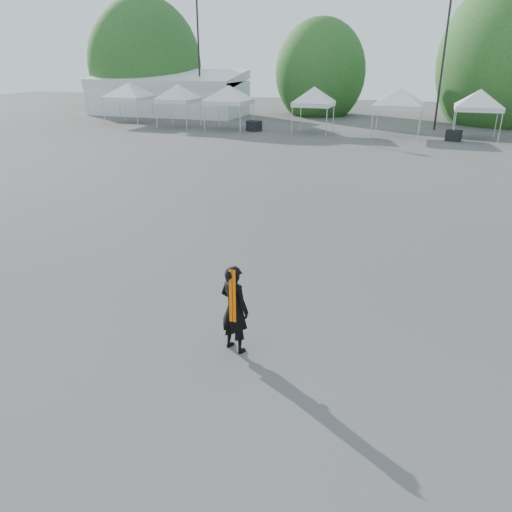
% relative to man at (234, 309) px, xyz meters
% --- Properties ---
extents(ground, '(120.00, 120.00, 0.00)m').
position_rel_man_xyz_m(ground, '(0.32, 2.57, -0.89)').
color(ground, '#474442').
rests_on(ground, ground).
extents(marquee, '(15.00, 6.25, 4.23)m').
position_rel_man_xyz_m(marquee, '(-21.68, 37.57, 1.08)').
color(marquee, silver).
rests_on(marquee, ground).
extents(light_pole_west, '(0.60, 0.25, 10.30)m').
position_rel_man_xyz_m(light_pole_west, '(-17.68, 36.57, 4.88)').
color(light_pole_west, black).
rests_on(light_pole_west, ground).
extents(light_pole_east, '(0.60, 0.25, 9.80)m').
position_rel_man_xyz_m(light_pole_east, '(3.32, 34.57, 4.63)').
color(light_pole_east, black).
rests_on(light_pole_east, ground).
extents(tree_far_w, '(4.80, 4.80, 7.30)m').
position_rel_man_xyz_m(tree_far_w, '(-25.68, 40.57, 3.65)').
color(tree_far_w, '#382314').
rests_on(tree_far_w, ground).
extents(tree_mid_w, '(4.16, 4.16, 6.33)m').
position_rel_man_xyz_m(tree_mid_w, '(-7.68, 42.57, 3.04)').
color(tree_mid_w, '#382314').
rests_on(tree_mid_w, ground).
extents(tent_a, '(4.73, 4.73, 3.88)m').
position_rel_man_xyz_m(tent_a, '(-21.48, 30.55, 2.17)').
color(tent_a, silver).
rests_on(tent_a, ground).
extents(tent_b, '(3.99, 3.99, 3.88)m').
position_rel_man_xyz_m(tent_b, '(-16.38, 29.58, 2.17)').
color(tent_b, silver).
rests_on(tent_b, ground).
extents(tent_c, '(4.45, 4.45, 3.88)m').
position_rel_man_xyz_m(tent_c, '(-12.00, 29.61, 2.17)').
color(tent_c, silver).
rests_on(tent_c, ground).
extents(tent_d, '(3.91, 3.91, 3.88)m').
position_rel_man_xyz_m(tent_d, '(-5.34, 29.87, 2.17)').
color(tent_d, silver).
rests_on(tent_d, ground).
extents(tent_e, '(4.73, 4.73, 3.88)m').
position_rel_man_xyz_m(tent_e, '(0.72, 30.14, 2.17)').
color(tent_e, silver).
rests_on(tent_e, ground).
extents(tent_f, '(4.28, 4.28, 3.88)m').
position_rel_man_xyz_m(tent_f, '(5.97, 30.43, 2.17)').
color(tent_f, silver).
rests_on(tent_f, ground).
extents(man, '(0.75, 0.63, 1.77)m').
position_rel_man_xyz_m(man, '(0.00, 0.00, 0.00)').
color(man, black).
rests_on(man, ground).
extents(crate_west, '(1.21, 1.09, 0.78)m').
position_rel_man_xyz_m(crate_west, '(-9.86, 29.38, -0.50)').
color(crate_west, black).
rests_on(crate_west, ground).
extents(crate_mid, '(1.10, 0.95, 0.73)m').
position_rel_man_xyz_m(crate_mid, '(4.61, 29.19, -0.52)').
color(crate_mid, black).
rests_on(crate_mid, ground).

